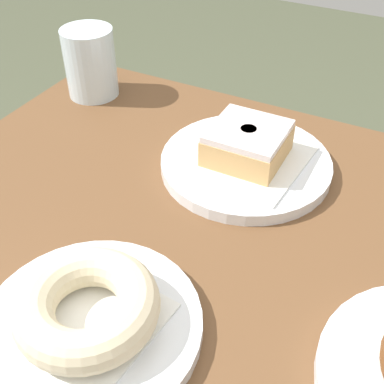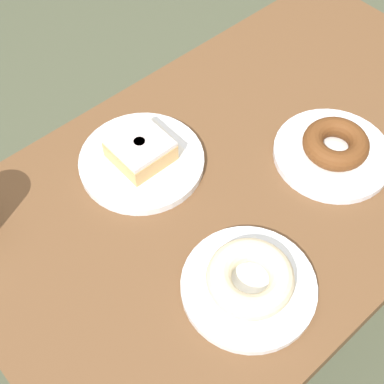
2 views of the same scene
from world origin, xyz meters
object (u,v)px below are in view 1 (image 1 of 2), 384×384
(plate_glazed_square, at_px, (246,164))
(donut_glazed_square, at_px, (247,143))
(plate_sugar_ring, at_px, (91,326))
(donut_sugar_ring, at_px, (87,306))
(water_glass, at_px, (90,63))

(plate_glazed_square, xyz_separation_m, donut_glazed_square, (0.00, 0.00, 0.03))
(plate_sugar_ring, xyz_separation_m, donut_sugar_ring, (0.00, 0.00, 0.03))
(plate_sugar_ring, distance_m, water_glass, 0.46)
(plate_glazed_square, relative_size, donut_glazed_square, 2.38)
(plate_sugar_ring, bearing_deg, plate_glazed_square, -95.80)
(plate_sugar_ring, xyz_separation_m, donut_glazed_square, (-0.03, -0.29, 0.03))
(water_glass, bearing_deg, plate_sugar_ring, 125.63)
(donut_sugar_ring, height_order, donut_glazed_square, donut_glazed_square)
(donut_sugar_ring, distance_m, plate_glazed_square, 0.30)
(donut_glazed_square, bearing_deg, donut_sugar_ring, 84.20)
(plate_sugar_ring, xyz_separation_m, water_glass, (0.26, -0.37, 0.05))
(donut_sugar_ring, bearing_deg, water_glass, -54.37)
(plate_sugar_ring, relative_size, plate_glazed_square, 0.93)
(donut_sugar_ring, bearing_deg, donut_glazed_square, -95.80)
(plate_glazed_square, distance_m, water_glass, 0.31)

